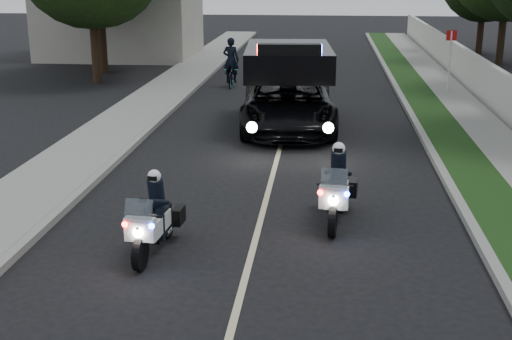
{
  "coord_description": "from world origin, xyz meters",
  "views": [
    {
      "loc": [
        1.21,
        -11.14,
        4.9
      ],
      "look_at": [
        -0.11,
        1.77,
        1.0
      ],
      "focal_mm": 48.02,
      "sensor_mm": 36.0,
      "label": 1
    }
  ],
  "objects": [
    {
      "name": "ground",
      "position": [
        0.0,
        0.0,
        0.0
      ],
      "size": [
        120.0,
        120.0,
        0.0
      ],
      "primitive_type": "plane",
      "color": "black",
      "rests_on": "ground"
    },
    {
      "name": "curb_right",
      "position": [
        4.1,
        10.0,
        0.07
      ],
      "size": [
        0.2,
        60.0,
        0.15
      ],
      "primitive_type": "cube",
      "color": "gray",
      "rests_on": "ground"
    },
    {
      "name": "grass_verge",
      "position": [
        4.8,
        10.0,
        0.08
      ],
      "size": [
        1.2,
        60.0,
        0.16
      ],
      "primitive_type": "cube",
      "color": "#193814",
      "rests_on": "ground"
    },
    {
      "name": "sidewalk_right",
      "position": [
        6.1,
        10.0,
        0.08
      ],
      "size": [
        1.4,
        60.0,
        0.16
      ],
      "primitive_type": "cube",
      "color": "gray",
      "rests_on": "ground"
    },
    {
      "name": "curb_left",
      "position": [
        -4.1,
        10.0,
        0.07
      ],
      "size": [
        0.2,
        60.0,
        0.15
      ],
      "primitive_type": "cube",
      "color": "gray",
      "rests_on": "ground"
    },
    {
      "name": "sidewalk_left",
      "position": [
        -5.2,
        10.0,
        0.08
      ],
      "size": [
        2.0,
        60.0,
        0.16
      ],
      "primitive_type": "cube",
      "color": "gray",
      "rests_on": "ground"
    },
    {
      "name": "lane_marking",
      "position": [
        0.0,
        10.0,
        0.0
      ],
      "size": [
        0.12,
        50.0,
        0.01
      ],
      "primitive_type": "cube",
      "color": "#BFB78C",
      "rests_on": "ground"
    },
    {
      "name": "police_moto_left",
      "position": [
        -1.71,
        -0.15,
        0.0
      ],
      "size": [
        0.76,
        1.81,
        1.5
      ],
      "primitive_type": null,
      "rotation": [
        0.0,
        0.0,
        -0.08
      ],
      "color": "silver",
      "rests_on": "ground"
    },
    {
      "name": "police_moto_right",
      "position": [
        1.5,
        1.7,
        0.0
      ],
      "size": [
        0.83,
        1.94,
        1.6
      ],
      "primitive_type": null,
      "rotation": [
        0.0,
        0.0,
        -0.09
      ],
      "color": "silver",
      "rests_on": "ground"
    },
    {
      "name": "police_suv",
      "position": [
        0.08,
        9.69,
        0.0
      ],
      "size": [
        3.21,
        6.22,
        2.94
      ],
      "primitive_type": "imported",
      "rotation": [
        0.0,
        0.0,
        0.07
      ],
      "color": "black",
      "rests_on": "ground"
    },
    {
      "name": "bicycle",
      "position": [
        -2.71,
        17.03,
        0.0
      ],
      "size": [
        0.64,
        1.56,
        0.8
      ],
      "primitive_type": "imported",
      "rotation": [
        0.0,
        0.0,
        0.07
      ],
      "color": "black",
      "rests_on": "ground"
    },
    {
      "name": "cyclist",
      "position": [
        -2.71,
        17.03,
        0.0
      ],
      "size": [
        0.71,
        0.52,
        1.85
      ],
      "primitive_type": "imported",
      "rotation": [
        0.0,
        0.0,
        3.02
      ],
      "color": "black",
      "rests_on": "ground"
    },
    {
      "name": "sign_post",
      "position": [
        6.0,
        16.23,
        0.0
      ],
      "size": [
        0.42,
        0.42,
        2.57
      ],
      "primitive_type": null,
      "rotation": [
        0.0,
        0.0,
        -0.06
      ],
      "color": "#A10B11",
      "rests_on": "ground"
    },
    {
      "name": "tree_right_d",
      "position": [
        10.0,
        25.01,
        0.0
      ],
      "size": [
        7.25,
        7.25,
        9.92
      ],
      "primitive_type": null,
      "rotation": [
        0.0,
        0.0,
        -0.25
      ],
      "color": "#213F15",
      "rests_on": "ground"
    },
    {
      "name": "tree_right_e",
      "position": [
        9.89,
        29.43,
        0.0
      ],
      "size": [
        5.95,
        5.95,
        8.22
      ],
      "primitive_type": null,
      "rotation": [
        0.0,
        0.0,
        0.23
      ],
      "color": "black",
      "rests_on": "ground"
    },
    {
      "name": "tree_left_near",
      "position": [
        -8.64,
        17.51,
        0.0
      ],
      "size": [
        6.98,
        6.98,
        10.59
      ],
      "primitive_type": null,
      "rotation": [
        0.0,
        0.0,
        -0.1
      ],
      "color": "#203C14",
      "rests_on": "ground"
    },
    {
      "name": "tree_left_far",
      "position": [
        -9.2,
        20.26,
        0.0
      ],
      "size": [
        7.67,
        7.67,
        9.74
      ],
      "primitive_type": null,
      "rotation": [
        0.0,
        0.0,
        0.4
      ],
      "color": "black",
      "rests_on": "ground"
    }
  ]
}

